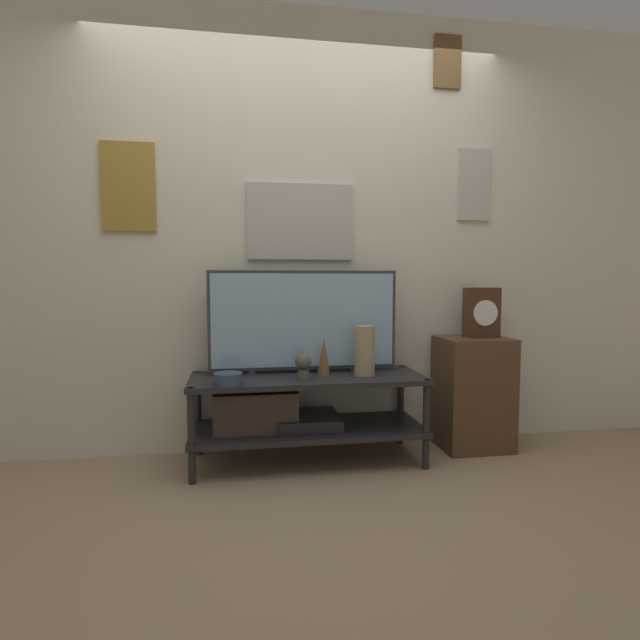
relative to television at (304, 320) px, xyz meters
name	(u,v)px	position (x,y,z in m)	size (l,w,h in m)	color
ground_plane	(315,481)	(0.01, -0.40, -0.82)	(12.00, 12.00, 0.00)	#997F60
wall_back	(301,232)	(0.01, 0.19, 0.54)	(6.40, 0.08, 2.70)	beige
media_console	(289,408)	(-0.10, -0.11, -0.50)	(1.34, 0.50, 0.51)	#232326
television	(304,320)	(0.00, 0.00, 0.00)	(1.12, 0.05, 0.61)	#333338
vase_slim_bronze	(324,357)	(0.10, -0.09, -0.21)	(0.07, 0.07, 0.21)	brown
vase_wide_bowl	(228,379)	(-0.44, -0.29, -0.28)	(0.15, 0.15, 0.06)	#2D4251
vase_tall_ceramic	(365,351)	(0.34, -0.15, -0.17)	(0.12, 0.12, 0.29)	tan
decorative_bust	(303,364)	(-0.03, -0.20, -0.23)	(0.09, 0.09, 0.15)	#4C5647
side_table	(473,393)	(1.07, -0.04, -0.47)	(0.42, 0.36, 0.70)	#513823
mantel_clock	(482,312)	(1.12, -0.01, 0.04)	(0.21, 0.11, 0.31)	#422819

